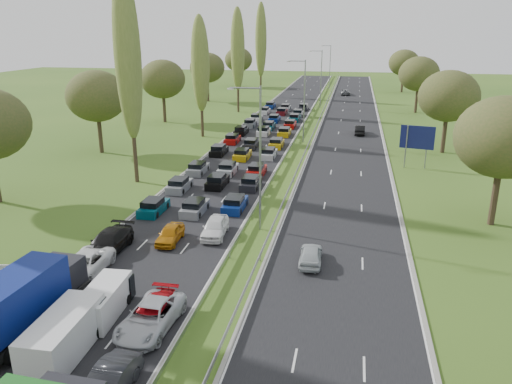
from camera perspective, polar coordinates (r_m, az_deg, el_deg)
The scene contains 25 objects.
ground at distance 77.62m, azimuth 5.55°, elevation 6.02°, with size 260.00×260.00×0.00m, color #34551A.
near_carriageway at distance 80.94m, azimuth 0.94°, elevation 6.61°, with size 10.50×215.00×0.04m, color black.
far_carriageway at distance 79.73m, azimuth 10.59°, elevation 6.12°, with size 10.50×215.00×0.04m, color black.
central_reservation at distance 79.95m, azimuth 5.74°, elevation 6.77°, with size 2.36×215.00×0.32m.
lamp_columns at distance 74.62m, azimuth 5.53°, elevation 10.22°, with size 0.18×140.18×12.00m.
poplar_row at distance 67.94m, azimuth -9.21°, elevation 14.71°, with size 2.80×127.80×22.44m.
woodland_left at distance 67.79m, azimuth -19.13°, elevation 9.96°, with size 8.00×166.00×11.10m.
woodland_right at distance 64.01m, azimuth 22.36°, elevation 9.17°, with size 8.00×153.00×11.10m.
traffic_queue_fill at distance 76.03m, azimuth 0.22°, elevation 6.19°, with size 9.05×69.32×0.80m.
near_car_2 at distance 36.60m, azimuth -19.07°, elevation -7.85°, with size 2.48×5.38×1.50m, color white.
near_car_3 at distance 39.51m, azimuth -16.52°, elevation -5.54°, with size 2.25×5.54×1.61m, color black.
near_car_7 at distance 30.77m, azimuth -18.45°, elevation -12.92°, with size 2.17×5.33×1.55m, color #043D46.
near_car_8 at distance 40.32m, azimuth -9.79°, elevation -4.75°, with size 1.57×3.91×1.33m, color #B46E0C.
near_car_9 at distance 25.34m, azimuth -16.52°, elevation -20.29°, with size 1.53×4.40×1.45m, color black.
near_car_10 at distance 29.50m, azimuth -11.97°, elevation -13.78°, with size 2.52×5.45×1.52m, color #B9BCC3.
near_car_11 at distance 29.98m, azimuth -11.73°, elevation -13.36°, with size 1.93×4.76×1.38m, color #B60B13.
near_car_12 at distance 40.98m, azimuth -4.70°, elevation -4.00°, with size 1.80×4.47×1.52m, color white.
far_car_0 at distance 36.45m, azimuth 6.28°, elevation -7.12°, with size 1.61×4.00×1.36m, color #ACB3B6.
far_car_1 at distance 82.51m, azimuth 11.78°, elevation 6.99°, with size 1.56×4.49×1.48m, color black.
far_car_2 at distance 132.66m, azimuth 10.19°, elevation 11.17°, with size 2.29×4.96×1.38m, color slate.
blue_lorry at distance 31.08m, azimuth -24.76°, elevation -11.04°, with size 2.41×8.66×3.66m.
white_van_front at distance 28.73m, azimuth -20.87°, elevation -14.79°, with size 2.16×5.51×2.22m.
white_van_rear at distance 31.46m, azimuth -16.81°, elevation -11.65°, with size 1.83×4.67×1.88m.
info_sign at distance 35.71m, azimuth -26.87°, elevation -8.48°, with size 1.49×0.37×2.10m.
direction_sign at distance 63.23m, azimuth 17.94°, elevation 5.75°, with size 3.94×0.91×5.20m.
Camera 1 is at (11.71, 4.43, 16.19)m, focal length 35.00 mm.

